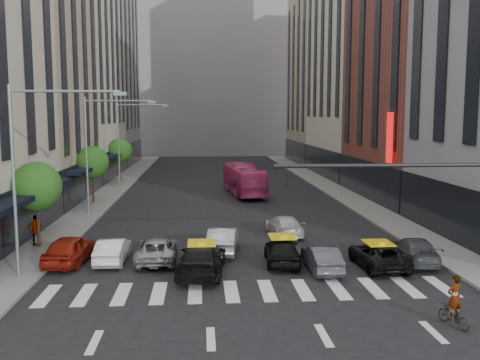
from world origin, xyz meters
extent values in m
plane|color=black|center=(0.00, 0.00, 0.00)|extent=(160.00, 160.00, 0.00)
cube|color=slate|center=(-11.50, 30.00, 0.07)|extent=(3.00, 96.00, 0.15)
cube|color=slate|center=(11.50, 30.00, 0.07)|extent=(3.00, 96.00, 0.15)
cube|color=tan|center=(-17.00, 28.00, 12.00)|extent=(8.00, 16.00, 24.00)
cube|color=beige|center=(-17.00, 46.00, 18.00)|extent=(8.00, 20.00, 36.00)
cube|color=gray|center=(-17.00, 65.00, 15.00)|extent=(8.00, 18.00, 30.00)
cube|color=brown|center=(17.00, 27.00, 13.00)|extent=(8.00, 18.00, 26.00)
cube|color=beige|center=(17.00, 46.00, 20.00)|extent=(8.00, 20.00, 40.00)
cube|color=tan|center=(17.00, 65.00, 14.00)|extent=(8.00, 18.00, 28.00)
cube|color=gray|center=(0.00, 85.00, 18.00)|extent=(30.00, 10.00, 36.00)
cylinder|color=black|center=(-11.80, 10.00, 1.72)|extent=(0.18, 0.18, 3.15)
sphere|color=#1B4814|center=(-11.80, 10.00, 3.66)|extent=(2.88, 2.88, 2.88)
cylinder|color=black|center=(-11.80, 26.00, 1.72)|extent=(0.18, 0.18, 3.15)
sphere|color=#1B4814|center=(-11.80, 26.00, 3.66)|extent=(2.88, 2.88, 2.88)
cylinder|color=black|center=(-11.80, 42.00, 1.72)|extent=(0.18, 0.18, 3.15)
sphere|color=#1B4814|center=(-11.80, 42.00, 3.66)|extent=(2.88, 2.88, 2.88)
cylinder|color=gray|center=(-11.00, 4.00, 4.65)|extent=(0.16, 0.16, 9.00)
cylinder|color=gray|center=(-8.50, 4.00, 8.85)|extent=(5.00, 0.12, 0.12)
cube|color=gray|center=(-6.00, 4.00, 8.75)|extent=(0.60, 0.25, 0.18)
cylinder|color=gray|center=(-11.00, 20.00, 4.65)|extent=(0.16, 0.16, 9.00)
cylinder|color=gray|center=(-8.50, 20.00, 8.85)|extent=(5.00, 0.12, 0.12)
cube|color=gray|center=(-6.00, 20.00, 8.75)|extent=(0.60, 0.25, 0.18)
cylinder|color=gray|center=(-11.00, 36.00, 4.65)|extent=(0.16, 0.16, 9.00)
cylinder|color=gray|center=(-8.50, 36.00, 8.85)|extent=(5.00, 0.12, 0.12)
cube|color=gray|center=(-6.00, 36.00, 8.75)|extent=(0.60, 0.25, 0.18)
cylinder|color=black|center=(5.50, -1.00, 5.80)|extent=(10.00, 0.16, 0.16)
imported|color=black|center=(1.00, -1.00, 5.30)|extent=(0.13, 0.16, 0.80)
cube|color=red|center=(12.60, 20.00, 6.00)|extent=(0.30, 0.70, 4.00)
imported|color=maroon|center=(-9.20, 6.59, 0.77)|extent=(2.27, 4.66, 1.53)
imported|color=silver|center=(-7.00, 6.67, 0.65)|extent=(1.48, 4.00, 1.31)
imported|color=#9A9B9F|center=(-4.70, 6.65, 0.64)|extent=(2.28, 4.69, 1.29)
imported|color=black|center=(-2.30, 4.21, 0.77)|extent=(2.70, 5.51, 1.54)
imported|color=black|center=(1.90, 5.71, 0.72)|extent=(1.96, 4.34, 1.45)
imported|color=#3E4046|center=(3.69, 4.34, 0.65)|extent=(1.45, 3.95, 1.29)
imported|color=black|center=(6.70, 4.71, 0.63)|extent=(2.24, 4.61, 1.26)
imported|color=#404448|center=(8.93, 5.51, 0.66)|extent=(2.40, 4.77, 1.33)
imported|color=#ACACB1|center=(-1.10, 8.33, 0.73)|extent=(2.07, 4.59, 1.46)
imported|color=silver|center=(3.04, 12.41, 0.64)|extent=(2.27, 4.61, 1.29)
imported|color=#DE4186|center=(1.89, 30.64, 1.49)|extent=(3.61, 10.88, 2.97)
imported|color=black|center=(6.96, -3.03, 0.40)|extent=(0.99, 1.62, 0.81)
imported|color=gray|center=(6.96, -3.03, 1.66)|extent=(0.72, 0.58, 1.71)
imported|color=gray|center=(-11.99, 10.15, 1.06)|extent=(1.12, 0.59, 1.82)
camera|label=1|loc=(-2.28, -21.36, 7.75)|focal=40.00mm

